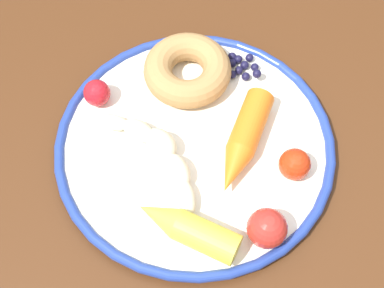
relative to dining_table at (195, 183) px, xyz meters
The scene contains 10 objects.
dining_table is the anchor object (origin of this frame).
plate 0.09m from the dining_table, 116.33° to the left, with size 0.33×0.33×0.02m.
banana 0.11m from the dining_table, 169.16° to the right, with size 0.12×0.14×0.03m.
carrot_orange 0.12m from the dining_table, ahead, with size 0.08×0.14×0.03m.
carrot_yellow 0.15m from the dining_table, 96.40° to the right, with size 0.12×0.08×0.03m.
donut 0.15m from the dining_table, 93.42° to the left, with size 0.11×0.11×0.04m, color #AE7F49.
blueberry_pile 0.16m from the dining_table, 62.12° to the left, with size 0.05×0.05×0.02m.
tomato_near 0.18m from the dining_table, 148.36° to the left, with size 0.03×0.03×0.03m, color red.
tomato_mid 0.17m from the dining_table, 56.69° to the right, with size 0.04×0.04×0.04m, color red.
tomato_far 0.16m from the dining_table, 16.72° to the right, with size 0.04×0.04×0.04m, color red.
Camera 1 is at (-0.01, -0.32, 1.35)m, focal length 51.41 mm.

